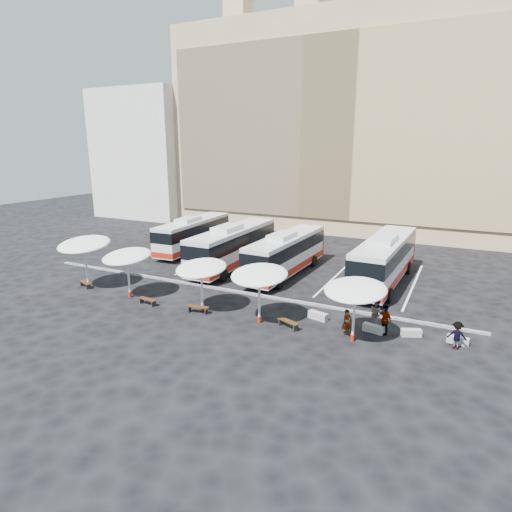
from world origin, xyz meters
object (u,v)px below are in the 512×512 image
at_px(wood_bench_0, 85,284).
at_px(sunshade_0, 84,245).
at_px(bus_1, 233,245).
at_px(sunshade_2, 201,268).
at_px(conc_bench_3, 458,340).
at_px(passenger_2, 385,320).
at_px(passenger_1, 377,313).
at_px(sunshade_4, 355,290).
at_px(sunshade_1, 127,257).
at_px(conc_bench_0, 318,316).
at_px(bus_3, 385,258).
at_px(passenger_3, 457,335).
at_px(bus_2, 287,252).
at_px(sunshade_3, 259,275).
at_px(conc_bench_2, 411,333).
at_px(conc_bench_1, 373,329).
at_px(bus_0, 194,233).
at_px(wood_bench_1, 147,300).
at_px(wood_bench_3, 288,322).
at_px(wood_bench_2, 198,308).
at_px(passenger_0, 347,323).

bearing_deg(wood_bench_0, sunshade_0, 29.89).
distance_m(bus_1, sunshade_2, 10.46).
bearing_deg(wood_bench_0, bus_1, 53.82).
xyz_separation_m(conc_bench_3, passenger_2, (-3.81, -0.55, 0.67)).
bearing_deg(passenger_1, sunshade_4, 120.98).
relative_size(sunshade_0, sunshade_1, 1.18).
height_order(sunshade_4, passenger_2, sunshade_4).
bearing_deg(conc_bench_0, sunshade_1, -171.06).
distance_m(bus_3, passenger_3, 11.12).
bearing_deg(bus_2, sunshade_3, -74.63).
height_order(sunshade_3, conc_bench_3, sunshade_3).
relative_size(conc_bench_2, passenger_3, 0.73).
distance_m(bus_3, passenger_2, 9.69).
bearing_deg(sunshade_1, conc_bench_1, 5.83).
bearing_deg(conc_bench_2, bus_0, 153.11).
bearing_deg(wood_bench_1, sunshade_3, 4.80).
bearing_deg(conc_bench_0, sunshade_2, -164.46).
height_order(bus_0, passenger_2, bus_0).
height_order(sunshade_0, wood_bench_3, sunshade_0).
bearing_deg(passenger_2, sunshade_2, -134.80).
distance_m(bus_1, conc_bench_2, 17.76).
relative_size(sunshade_4, conc_bench_2, 3.60).
distance_m(sunshade_3, sunshade_4, 5.66).
bearing_deg(wood_bench_2, bus_3, 50.50).
height_order(bus_3, sunshade_3, bus_3).
distance_m(bus_3, sunshade_3, 12.36).
xyz_separation_m(bus_1, wood_bench_3, (9.22, -9.91, -1.61)).
height_order(sunshade_1, conc_bench_3, sunshade_1).
distance_m(conc_bench_0, conc_bench_3, 7.83).
relative_size(sunshade_4, passenger_2, 2.26).
bearing_deg(passenger_0, passenger_2, -19.19).
xyz_separation_m(conc_bench_1, passenger_1, (0.00, 0.72, 0.66)).
xyz_separation_m(bus_0, wood_bench_2, (9.69, -13.77, -1.45)).
height_order(bus_2, sunshade_3, bus_2).
relative_size(wood_bench_0, passenger_1, 0.77).
bearing_deg(bus_3, conc_bench_0, -101.89).
height_order(conc_bench_1, conc_bench_3, conc_bench_1).
relative_size(bus_2, passenger_0, 7.32).
relative_size(bus_3, conc_bench_0, 10.02).
relative_size(bus_1, sunshade_1, 3.31).
xyz_separation_m(wood_bench_2, passenger_1, (10.65, 2.74, 0.54)).
relative_size(sunshade_2, passenger_1, 2.01).
height_order(bus_2, conc_bench_3, bus_2).
distance_m(bus_2, sunshade_1, 12.74).
distance_m(wood_bench_1, wood_bench_2, 3.83).
bearing_deg(passenger_0, bus_0, 95.18).
relative_size(bus_1, sunshade_4, 3.05).
xyz_separation_m(bus_2, conc_bench_1, (8.85, -8.36, -1.62)).
relative_size(sunshade_2, wood_bench_0, 2.61).
bearing_deg(sunshade_2, wood_bench_0, 179.86).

